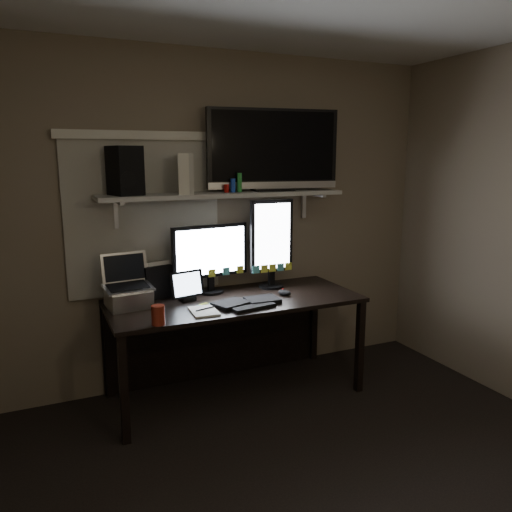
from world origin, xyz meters
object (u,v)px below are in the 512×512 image
mouse (285,293)px  cup (158,315)px  desk (229,317)px  monitor_portrait (272,243)px  laptop (128,282)px  tv (273,150)px  tablet (187,286)px  game_console (183,174)px  monitor_landscape (210,258)px  keyboard (247,302)px  speaker (125,171)px

mouse → cup: (-1.00, -0.27, 0.04)m
desk → monitor_portrait: (0.38, 0.07, 0.53)m
mouse → laptop: laptop is taller
cup → tv: bearing=26.8°
mouse → tv: (0.02, 0.25, 1.03)m
tablet → cup: 0.52m
cup → tv: tv is taller
game_console → cup: bearing=-108.2°
monitor_portrait → cup: bearing=-153.3°
laptop → game_console: game_console is taller
laptop → game_console: 0.83m
monitor_portrait → tablet: bearing=-172.7°
monitor_landscape → laptop: monitor_landscape is taller
monitor_portrait → keyboard: monitor_portrait is taller
keyboard → desk: bearing=86.9°
laptop → keyboard: bearing=-24.8°
monitor_portrait → laptop: 1.13m
monitor_portrait → game_console: size_ratio=2.52×
laptop → tv: tv is taller
monitor_portrait → mouse: bearing=-93.4°
cup → tablet: bearing=54.2°
cup → game_console: bearing=57.1°
monitor_landscape → speaker: bearing=175.7°
keyboard → tablet: size_ratio=1.90×
desk → laptop: bearing=-178.1°
keyboard → mouse: size_ratio=4.33×
desk → speaker: size_ratio=5.55×
monitor_landscape → mouse: bearing=-38.6°
desk → monitor_portrait: 0.65m
laptop → desk: bearing=-4.8°
tablet → monitor_landscape: bearing=18.9°
tv → game_console: tv is taller
mouse → laptop: 1.13m
monitor_portrait → speaker: size_ratio=2.15×
speaker → tv: bearing=-17.3°
keyboard → monitor_portrait: bearing=35.1°
mouse → tablet: 0.72m
keyboard → mouse: (0.34, 0.09, 0.01)m
tablet → speaker: (-0.37, 0.11, 0.80)m
monitor_landscape → game_console: bearing=-171.8°
mouse → speaker: 1.42m
keyboard → cup: cup is taller
desk → tv: tv is taller
speaker → mouse: bearing=-30.4°
laptop → tv: bearing=-2.0°
monitor_landscape → mouse: size_ratio=5.50×
tv → mouse: bearing=-87.0°
monitor_landscape → speaker: (-0.60, -0.03, 0.65)m
monitor_landscape → monitor_portrait: bearing=-11.5°
desk → monitor_portrait: size_ratio=2.58×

